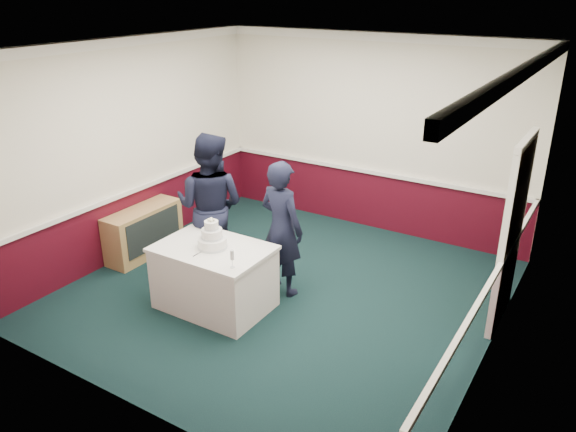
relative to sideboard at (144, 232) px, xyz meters
The scene contains 9 objects.
ground 2.31m from the sideboard, ahead, with size 5.00×5.00×0.00m, color #112A29.
room_shell 2.95m from the sideboard, 17.74° to the left, with size 5.00×5.00×3.00m.
sideboard is the anchor object (origin of this frame).
cake_table 1.85m from the sideboard, 18.59° to the right, with size 1.32×0.92×0.79m.
wedding_cake 1.93m from the sideboard, 18.59° to the right, with size 0.35×0.35×0.36m.
cake_knife 1.95m from the sideboard, 24.62° to the right, with size 0.01×0.22×0.01m, color silver.
champagne_flute 2.48m from the sideboard, 21.10° to the right, with size 0.05×0.05×0.21m.
person_man 1.35m from the sideboard, ahead, with size 0.94×0.73×1.94m, color black.
person_woman 2.29m from the sideboard, ahead, with size 0.63×0.41×1.72m, color black.
Camera 1 is at (3.31, -5.27, 3.63)m, focal length 35.00 mm.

